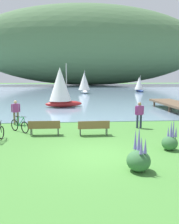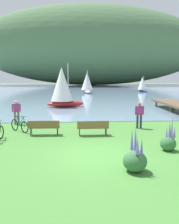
% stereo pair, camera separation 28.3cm
% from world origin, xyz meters
% --- Properties ---
extents(ground_plane, '(200.00, 200.00, 0.00)m').
position_xyz_m(ground_plane, '(0.00, 0.00, 0.00)').
color(ground_plane, '#478438').
extents(bay_water, '(180.00, 80.00, 0.04)m').
position_xyz_m(bay_water, '(0.00, 47.25, 0.02)').
color(bay_water, '#7A99B2').
rests_on(bay_water, ground).
extents(distant_hillside, '(83.01, 28.00, 27.60)m').
position_xyz_m(distant_hillside, '(5.44, 75.07, 13.84)').
color(distant_hillside, '#4C7047').
rests_on(distant_hillside, bay_water).
extents(park_bench_near_camera, '(1.81, 0.53, 0.88)m').
position_xyz_m(park_bench_near_camera, '(0.17, 3.38, 0.52)').
color(park_bench_near_camera, brown).
rests_on(park_bench_near_camera, ground).
extents(park_bench_further_along, '(1.81, 0.50, 0.88)m').
position_xyz_m(park_bench_further_along, '(-2.64, 3.62, 0.52)').
color(park_bench_further_along, brown).
rests_on(park_bench_further_along, ground).
extents(bicycle_beside_path, '(1.33, 1.26, 1.01)m').
position_xyz_m(bicycle_beside_path, '(-4.24, 4.58, 0.40)').
color(bicycle_beside_path, black).
rests_on(bicycle_beside_path, ground).
extents(person_at_shoreline, '(0.58, 0.33, 1.71)m').
position_xyz_m(person_at_shoreline, '(-4.95, 6.82, 0.98)').
color(person_at_shoreline, '#72604C').
rests_on(person_at_shoreline, ground).
extents(person_on_the_grass, '(0.61, 0.26, 1.71)m').
position_xyz_m(person_on_the_grass, '(3.32, 5.06, 0.98)').
color(person_on_the_grass, '#282D47').
rests_on(person_on_the_grass, ground).
extents(echium_bush_closest_to_camera, '(0.86, 0.86, 1.63)m').
position_xyz_m(echium_bush_closest_to_camera, '(1.29, -1.76, 0.44)').
color(echium_bush_closest_to_camera, '#386B3D').
rests_on(echium_bush_closest_to_camera, ground).
extents(echium_bush_beside_closest, '(0.72, 0.72, 1.59)m').
position_xyz_m(echium_bush_beside_closest, '(3.41, 0.47, 0.39)').
color(echium_bush_beside_closest, '#386B3D').
rests_on(echium_bush_beside_closest, ground).
extents(sailboat_mid_bay, '(2.11, 3.02, 3.41)m').
position_xyz_m(sailboat_mid_bay, '(13.09, 38.22, 1.65)').
color(sailboat_mid_bay, navy).
rests_on(sailboat_mid_bay, bay_water).
extents(sailboat_toward_hillside, '(4.10, 2.74, 4.66)m').
position_xyz_m(sailboat_toward_hillside, '(-2.19, 15.47, 2.23)').
color(sailboat_toward_hillside, '#B22323').
rests_on(sailboat_toward_hillside, bay_water).
extents(sailboat_far_off, '(2.39, 3.79, 4.37)m').
position_xyz_m(sailboat_far_off, '(1.47, 35.43, 2.10)').
color(sailboat_far_off, white).
rests_on(sailboat_far_off, bay_water).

